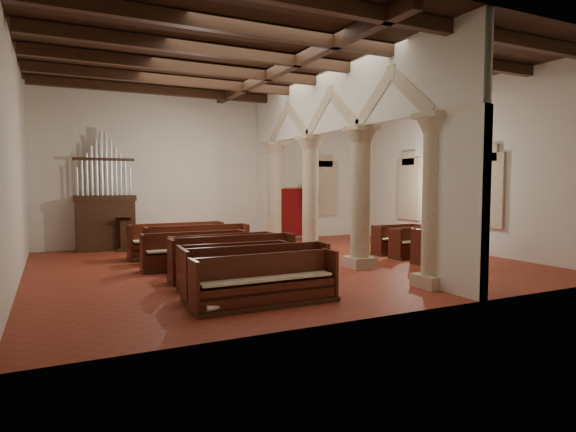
% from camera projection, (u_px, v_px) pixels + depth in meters
% --- Properties ---
extents(floor, '(14.00, 14.00, 0.00)m').
position_uv_depth(floor, '(282.00, 264.00, 14.59)').
color(floor, maroon).
rests_on(floor, ground).
extents(ceiling, '(14.00, 14.00, 0.00)m').
position_uv_depth(ceiling, '(282.00, 63.00, 14.18)').
color(ceiling, black).
rests_on(ceiling, wall_back).
extents(wall_back, '(14.00, 0.02, 6.00)m').
position_uv_depth(wall_back, '(219.00, 169.00, 19.76)').
color(wall_back, silver).
rests_on(wall_back, floor).
extents(wall_front, '(14.00, 0.02, 6.00)m').
position_uv_depth(wall_front, '(419.00, 154.00, 9.01)').
color(wall_front, silver).
rests_on(wall_front, floor).
extents(wall_left, '(0.02, 12.00, 6.00)m').
position_uv_depth(wall_left, '(14.00, 160.00, 11.31)').
color(wall_left, silver).
rests_on(wall_left, floor).
extents(wall_right, '(0.02, 12.00, 6.00)m').
position_uv_depth(wall_right, '(456.00, 168.00, 17.46)').
color(wall_right, silver).
rests_on(wall_right, floor).
extents(ceiling_beams, '(13.80, 11.80, 0.30)m').
position_uv_depth(ceiling_beams, '(282.00, 69.00, 14.19)').
color(ceiling_beams, '#341D10').
rests_on(ceiling_beams, wall_back).
extents(arcade, '(0.90, 11.90, 6.00)m').
position_uv_depth(arcade, '(334.00, 148.00, 15.14)').
color(arcade, beige).
rests_on(arcade, floor).
extents(window_right_a, '(0.03, 1.00, 2.20)m').
position_uv_depth(window_right_a, '(488.00, 190.00, 16.16)').
color(window_right_a, '#306D50').
rests_on(window_right_a, wall_right).
extents(window_right_b, '(0.03, 1.00, 2.20)m').
position_uv_depth(window_right_b, '(409.00, 189.00, 19.75)').
color(window_right_b, '#306D50').
rests_on(window_right_b, wall_right).
extents(window_back, '(1.00, 0.03, 2.20)m').
position_uv_depth(window_back, '(325.00, 188.00, 21.99)').
color(window_back, '#306D50').
rests_on(window_back, wall_back).
extents(pipe_organ, '(2.10, 0.85, 4.40)m').
position_uv_depth(pipe_organ, '(105.00, 213.00, 17.45)').
color(pipe_organ, '#341D10').
rests_on(pipe_organ, floor).
extents(lectern, '(0.60, 0.62, 1.30)m').
position_uv_depth(lectern, '(124.00, 236.00, 17.20)').
color(lectern, '#361A11').
rests_on(lectern, floor).
extents(dossal_curtain, '(1.80, 0.07, 2.17)m').
position_uv_depth(dossal_curtain, '(296.00, 212.00, 21.35)').
color(dossal_curtain, maroon).
rests_on(dossal_curtain, floor).
extents(processional_banner, '(0.59, 0.75, 2.57)m').
position_uv_depth(processional_banner, '(313.00, 220.00, 21.26)').
color(processional_banner, '#341D10').
rests_on(processional_banner, floor).
extents(hymnal_box_a, '(0.29, 0.24, 0.28)m').
position_uv_depth(hymnal_box_a, '(315.00, 281.00, 10.90)').
color(hymnal_box_a, navy).
rests_on(hymnal_box_a, floor).
extents(hymnal_box_b, '(0.31, 0.26, 0.29)m').
position_uv_depth(hymnal_box_b, '(320.00, 265.00, 13.02)').
color(hymnal_box_b, navy).
rests_on(hymnal_box_b, floor).
extents(hymnal_box_c, '(0.37, 0.32, 0.32)m').
position_uv_depth(hymnal_box_c, '(298.00, 260.00, 13.63)').
color(hymnal_box_c, navy).
rests_on(hymnal_box_c, floor).
extents(tube_heater_a, '(1.12, 0.33, 0.11)m').
position_uv_depth(tube_heater_a, '(233.00, 304.00, 9.13)').
color(tube_heater_a, white).
rests_on(tube_heater_a, floor).
extents(tube_heater_b, '(0.92, 0.45, 0.10)m').
position_uv_depth(tube_heater_b, '(278.00, 291.00, 10.25)').
color(tube_heater_b, white).
rests_on(tube_heater_b, floor).
extents(nave_pew_0, '(3.04, 0.72, 1.04)m').
position_uv_depth(nave_pew_0, '(267.00, 289.00, 9.59)').
color(nave_pew_0, '#341D10').
rests_on(nave_pew_0, floor).
extents(nave_pew_1, '(3.23, 0.87, 1.11)m').
position_uv_depth(nave_pew_1, '(258.00, 280.00, 10.36)').
color(nave_pew_1, '#341D10').
rests_on(nave_pew_1, floor).
extents(nave_pew_2, '(2.64, 0.82, 1.03)m').
position_uv_depth(nave_pew_2, '(234.00, 272.00, 11.37)').
color(nave_pew_2, '#341D10').
rests_on(nave_pew_2, floor).
extents(nave_pew_3, '(3.25, 0.77, 1.10)m').
position_uv_depth(nave_pew_3, '(234.00, 265.00, 12.31)').
color(nave_pew_3, '#341D10').
rests_on(nave_pew_3, floor).
extents(nave_pew_4, '(2.99, 0.81, 1.01)m').
position_uv_depth(nave_pew_4, '(223.00, 259.00, 13.50)').
color(nave_pew_4, '#341D10').
rests_on(nave_pew_4, floor).
extents(nave_pew_5, '(2.96, 0.80, 1.06)m').
position_uv_depth(nave_pew_5, '(195.00, 257.00, 13.71)').
color(nave_pew_5, '#341D10').
rests_on(nave_pew_5, floor).
extents(nave_pew_6, '(3.24, 0.81, 1.12)m').
position_uv_depth(nave_pew_6, '(198.00, 249.00, 15.09)').
color(nave_pew_6, '#341D10').
rests_on(nave_pew_6, floor).
extents(nave_pew_7, '(3.08, 0.89, 1.14)m').
position_uv_depth(nave_pew_7, '(177.00, 246.00, 15.76)').
color(nave_pew_7, '#341D10').
rests_on(nave_pew_7, floor).
extents(aisle_pew_0, '(1.82, 0.73, 1.08)m').
position_uv_depth(aisle_pew_0, '(441.00, 251.00, 14.68)').
color(aisle_pew_0, '#341D10').
rests_on(aisle_pew_0, floor).
extents(aisle_pew_1, '(2.08, 0.78, 0.99)m').
position_uv_depth(aisle_pew_1, '(418.00, 247.00, 15.89)').
color(aisle_pew_1, '#341D10').
rests_on(aisle_pew_1, floor).
extents(aisle_pew_2, '(1.76, 0.69, 1.01)m').
position_uv_depth(aisle_pew_2, '(397.00, 244.00, 16.62)').
color(aisle_pew_2, '#341D10').
rests_on(aisle_pew_2, floor).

